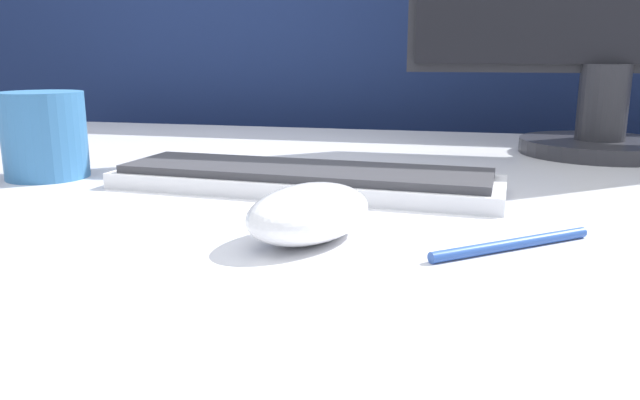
# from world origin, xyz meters

# --- Properties ---
(partition_panel) EXTENTS (5.00, 0.03, 1.21)m
(partition_panel) POSITION_xyz_m (0.00, 0.61, 0.61)
(partition_panel) COLOR navy
(partition_panel) RESTS_ON ground_plane
(computer_mouse_near) EXTENTS (0.11, 0.13, 0.04)m
(computer_mouse_near) POSITION_xyz_m (-0.02, -0.22, 0.77)
(computer_mouse_near) COLOR white
(computer_mouse_near) RESTS_ON desk
(keyboard) EXTENTS (0.40, 0.14, 0.02)m
(keyboard) POSITION_xyz_m (-0.07, -0.05, 0.76)
(keyboard) COLOR white
(keyboard) RESTS_ON desk
(mug) EXTENTS (0.09, 0.09, 0.10)m
(mug) POSITION_xyz_m (-0.37, -0.06, 0.80)
(mug) COLOR teal
(mug) RESTS_ON desk
(pen) EXTENTS (0.11, 0.10, 0.01)m
(pen) POSITION_xyz_m (0.13, -0.21, 0.75)
(pen) COLOR #284C9E
(pen) RESTS_ON desk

